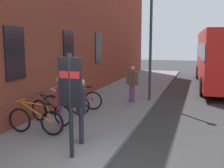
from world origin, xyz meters
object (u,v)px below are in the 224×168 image
at_px(pedestrian_crossing_street, 81,104).
at_px(bicycle_far_end, 66,104).
at_px(bicycle_under_window, 36,121).
at_px(transit_info_sign, 70,89).
at_px(bicycle_end_of_row, 80,99).
at_px(bicycle_leaning_wall, 51,112).
at_px(pedestrian_by_facade, 61,98).
at_px(city_bus, 222,55).
at_px(pedestrian_near_bus, 132,80).
at_px(street_lamp, 151,30).

bearing_deg(pedestrian_crossing_street, bicycle_far_end, 35.70).
bearing_deg(pedestrian_crossing_street, bicycle_under_window, 82.01).
height_order(bicycle_under_window, transit_info_sign, transit_info_sign).
relative_size(bicycle_end_of_row, pedestrian_crossing_street, 1.04).
bearing_deg(bicycle_leaning_wall, pedestrian_by_facade, -130.68).
bearing_deg(city_bus, transit_info_sign, 162.85).
xyz_separation_m(bicycle_under_window, pedestrian_near_bus, (4.91, -1.61, 0.58)).
relative_size(bicycle_end_of_row, city_bus, 0.17).
bearing_deg(bicycle_under_window, pedestrian_near_bus, -18.11).
bearing_deg(street_lamp, bicycle_leaning_wall, 152.30).
bearing_deg(city_bus, bicycle_far_end, 148.28).
bearing_deg(street_lamp, bicycle_end_of_row, 137.72).
xyz_separation_m(bicycle_far_end, city_bus, (9.23, -5.70, 1.41)).
bearing_deg(pedestrian_near_bus, street_lamp, -45.53).
distance_m(pedestrian_by_facade, street_lamp, 5.81).
xyz_separation_m(bicycle_leaning_wall, pedestrian_near_bus, (3.89, -1.73, 0.58)).
bearing_deg(pedestrian_near_bus, bicycle_leaning_wall, 156.07).
xyz_separation_m(pedestrian_by_facade, pedestrian_near_bus, (4.51, -1.01, -0.03)).
bearing_deg(bicycle_leaning_wall, city_bus, -28.84).
bearing_deg(pedestrian_by_facade, bicycle_under_window, 123.67).
xyz_separation_m(bicycle_under_window, transit_info_sign, (-1.15, -1.71, 1.21)).
relative_size(bicycle_under_window, street_lamp, 0.34).
bearing_deg(pedestrian_by_facade, bicycle_end_of_row, 12.98).
height_order(bicycle_leaning_wall, transit_info_sign, transit_info_sign).
distance_m(city_bus, street_lamp, 6.79).
bearing_deg(city_bus, pedestrian_crossing_street, 160.75).
bearing_deg(pedestrian_crossing_street, bicycle_leaning_wall, 53.23).
xyz_separation_m(bicycle_end_of_row, street_lamp, (2.50, -2.27, 2.73)).
bearing_deg(transit_info_sign, bicycle_under_window, 56.07).
relative_size(bicycle_under_window, pedestrian_near_bus, 1.11).
bearing_deg(bicycle_far_end, bicycle_leaning_wall, -178.92).
bearing_deg(pedestrian_near_bus, bicycle_end_of_row, 138.92).
relative_size(transit_info_sign, street_lamp, 0.45).
bearing_deg(bicycle_far_end, bicycle_end_of_row, -7.78).
xyz_separation_m(transit_info_sign, pedestrian_crossing_street, (0.93, 0.18, -0.56)).
xyz_separation_m(city_bus, pedestrian_near_bus, (-6.42, 3.95, -0.83)).
relative_size(bicycle_far_end, bicycle_end_of_row, 0.99).
bearing_deg(pedestrian_crossing_street, transit_info_sign, -169.03).
bearing_deg(bicycle_under_window, city_bus, -26.13).
distance_m(city_bus, pedestrian_near_bus, 7.58).
xyz_separation_m(transit_info_sign, pedestrian_near_bus, (6.06, 0.10, -0.63)).
distance_m(bicycle_under_window, street_lamp, 6.59).
distance_m(city_bus, pedestrian_crossing_street, 12.26).
height_order(bicycle_far_end, pedestrian_near_bus, pedestrian_near_bus).
bearing_deg(transit_info_sign, pedestrian_crossing_street, 10.97).
distance_m(pedestrian_crossing_street, pedestrian_near_bus, 5.13).
distance_m(bicycle_under_window, bicycle_far_end, 2.11).
xyz_separation_m(bicycle_under_window, city_bus, (11.33, -5.56, 1.41)).
bearing_deg(transit_info_sign, street_lamp, -4.71).
xyz_separation_m(city_bus, street_lamp, (-5.78, 3.30, 1.32)).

